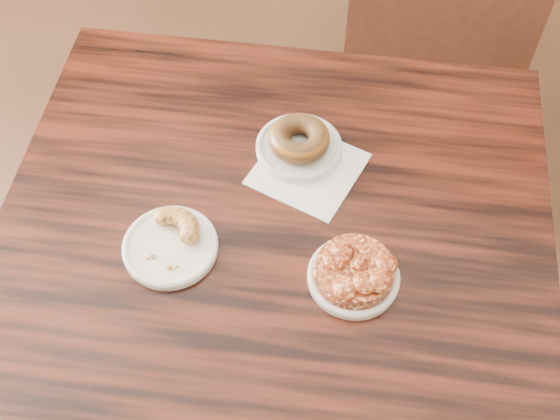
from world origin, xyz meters
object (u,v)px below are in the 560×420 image
(cafe_table, at_px, (273,335))
(chair_far, at_px, (446,28))
(glazed_donut, at_px, (299,138))
(cruller_fragment, at_px, (169,240))
(apple_fritter, at_px, (355,269))

(cafe_table, distance_m, chair_far, 1.01)
(glazed_donut, distance_m, cruller_fragment, 0.30)
(chair_far, relative_size, glazed_donut, 8.08)
(chair_far, xyz_separation_m, cruller_fragment, (-0.33, -1.05, 0.33))
(cafe_table, bearing_deg, apple_fritter, -20.31)
(chair_far, distance_m, glazed_donut, 0.87)
(glazed_donut, xyz_separation_m, apple_fritter, (0.16, -0.23, -0.00))
(cafe_table, relative_size, chair_far, 1.06)
(chair_far, bearing_deg, cafe_table, 83.01)
(chair_far, xyz_separation_m, apple_fritter, (-0.02, -1.01, 0.33))
(chair_far, distance_m, apple_fritter, 1.07)
(apple_fritter, bearing_deg, glazed_donut, 125.69)
(chair_far, height_order, glazed_donut, chair_far)
(cruller_fragment, bearing_deg, glazed_donut, 62.43)
(glazed_donut, distance_m, apple_fritter, 0.28)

